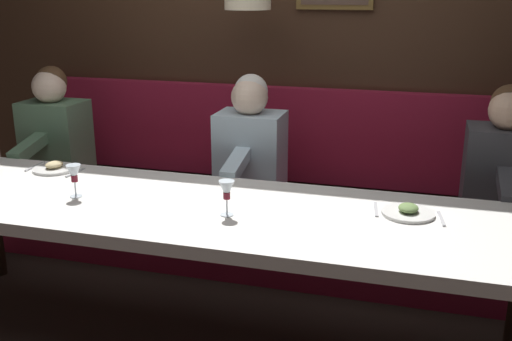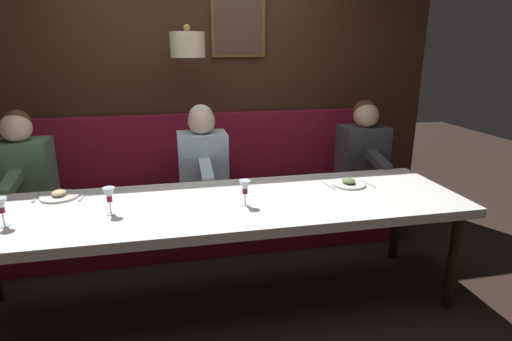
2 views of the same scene
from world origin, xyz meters
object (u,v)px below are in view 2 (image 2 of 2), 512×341
Objects in this scene: diner_nearest at (363,148)px; wine_glass_3 at (1,206)px; diner_near at (203,156)px; wine_glass_2 at (245,188)px; dining_table at (217,211)px; diner_middle at (23,166)px; wine_glass_0 at (109,196)px.

wine_glass_3 is at bearing 110.81° from diner_nearest.
diner_near is 4.82× the size of wine_glass_2.
diner_near is at bearing 0.74° from dining_table.
diner_nearest and diner_middle have the same top height.
dining_table is at bearing 121.76° from diner_nearest.
dining_table is 1.68m from diner_nearest.
wine_glass_2 is (-0.97, -0.18, 0.04)m from diner_near.
diner_nearest is 2.26m from wine_glass_0.
diner_nearest reaches higher than wine_glass_3.
diner_middle is (0.00, 2.80, 0.00)m from diner_nearest.
wine_glass_2 is at bearing -117.74° from dining_table.
diner_near reaches higher than wine_glass_2.
dining_table is 0.66m from wine_glass_0.
wine_glass_2 is (-0.97, 1.26, 0.04)m from diner_nearest.
wine_glass_3 is at bearing 90.95° from wine_glass_2.
diner_near is at bearing 10.33° from wine_glass_2.
wine_glass_3 reaches higher than dining_table.
diner_near reaches higher than dining_table.
diner_near is 1.13m from wine_glass_0.
dining_table is 1.64m from diner_middle.
dining_table is 1.20m from wine_glass_3.
wine_glass_0 is at bearing -141.58° from diner_middle.
dining_table is 4.03× the size of diner_nearest.
wine_glass_2 is at bearing 127.57° from diner_nearest.
diner_near is (0.00, 1.44, 0.00)m from diner_nearest.
wine_glass_0 is (-0.94, -0.74, 0.04)m from diner_middle.
wine_glass_2 is (-0.97, -1.54, 0.04)m from diner_middle.
diner_middle is at bearing 57.84° from wine_glass_2.
diner_middle reaches higher than wine_glass_0.
diner_middle is (0.00, 1.36, 0.00)m from diner_near.
diner_nearest is at bearing -90.00° from diner_middle.
wine_glass_0 and wine_glass_2 have the same top height.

